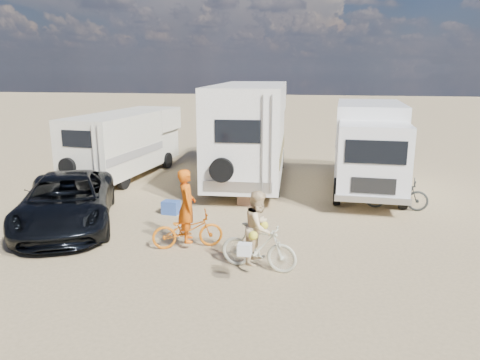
% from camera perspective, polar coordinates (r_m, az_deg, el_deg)
% --- Properties ---
extents(ground, '(140.00, 140.00, 0.00)m').
position_cam_1_polar(ground, '(11.50, -4.11, -8.64)').
color(ground, tan).
rests_on(ground, ground).
extents(rv_main, '(3.07, 8.25, 3.79)m').
position_cam_1_polar(rv_main, '(18.07, 1.30, 5.87)').
color(rv_main, silver).
rests_on(rv_main, ground).
extents(rv_left, '(2.69, 6.63, 2.64)m').
position_cam_1_polar(rv_left, '(19.40, -14.10, 4.28)').
color(rv_left, white).
rests_on(rv_left, ground).
extents(box_truck, '(2.56, 6.37, 3.15)m').
position_cam_1_polar(box_truck, '(16.98, 15.83, 3.75)').
color(box_truck, white).
rests_on(box_truck, ground).
extents(dark_suv, '(4.31, 5.78, 1.46)m').
position_cam_1_polar(dark_suv, '(13.79, -20.85, -2.49)').
color(dark_suv, black).
rests_on(dark_suv, ground).
extents(bike_man, '(1.86, 1.21, 0.92)m').
position_cam_1_polar(bike_man, '(11.51, -6.58, -6.21)').
color(bike_man, '#C8600C').
rests_on(bike_man, ground).
extents(bike_woman, '(1.82, 0.84, 1.06)m').
position_cam_1_polar(bike_woman, '(10.21, 2.33, -8.37)').
color(bike_woman, '#BDBCA0').
rests_on(bike_woman, ground).
extents(rider_man, '(0.65, 0.78, 1.83)m').
position_cam_1_polar(rider_man, '(11.36, -6.64, -4.05)').
color(rider_man, '#D4550B').
rests_on(rider_man, ground).
extents(rider_woman, '(0.76, 0.90, 1.63)m').
position_cam_1_polar(rider_woman, '(10.10, 2.35, -6.87)').
color(rider_woman, beige).
rests_on(rider_woman, ground).
extents(bike_parked, '(2.00, 0.89, 1.01)m').
position_cam_1_polar(bike_parked, '(15.30, 18.97, -1.65)').
color(bike_parked, '#272927').
rests_on(bike_parked, ground).
extents(cooler, '(0.54, 0.42, 0.41)m').
position_cam_1_polar(cooler, '(14.26, -8.63, -3.41)').
color(cooler, '#2E4D98').
rests_on(cooler, ground).
extents(crate, '(0.55, 0.55, 0.37)m').
position_cam_1_polar(crate, '(15.06, 0.79, -2.40)').
color(crate, '#825D46').
rests_on(crate, ground).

